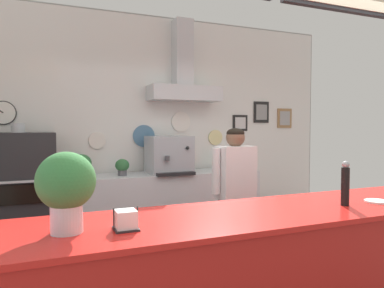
% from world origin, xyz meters
% --- Properties ---
extents(back_wall_assembly, '(5.17, 2.83, 3.02)m').
position_xyz_m(back_wall_assembly, '(0.02, 2.37, 1.61)').
color(back_wall_assembly, gray).
rests_on(back_wall_assembly, ground_plane).
extents(service_counter, '(3.86, 0.75, 1.00)m').
position_xyz_m(service_counter, '(0.00, -0.43, 0.50)').
color(service_counter, red).
rests_on(service_counter, ground_plane).
extents(back_prep_counter, '(2.51, 0.57, 0.92)m').
position_xyz_m(back_prep_counter, '(-0.05, 2.13, 0.46)').
color(back_prep_counter, silver).
rests_on(back_prep_counter, ground_plane).
extents(pizza_oven, '(0.74, 0.75, 1.56)m').
position_xyz_m(pizza_oven, '(-1.76, 2.01, 0.73)').
color(pizza_oven, '#232326').
rests_on(pizza_oven, ground_plane).
extents(shop_worker, '(0.52, 0.25, 1.51)m').
position_xyz_m(shop_worker, '(0.25, 0.82, 0.82)').
color(shop_worker, '#232328').
rests_on(shop_worker, ground_plane).
extents(espresso_machine, '(0.54, 0.55, 0.48)m').
position_xyz_m(espresso_machine, '(-0.01, 2.10, 1.16)').
color(espresso_machine, '#A3A5AD').
rests_on(espresso_machine, back_prep_counter).
extents(potted_sage, '(0.17, 0.17, 0.20)m').
position_xyz_m(potted_sage, '(-0.62, 2.10, 1.04)').
color(potted_sage, '#4C4C51').
rests_on(potted_sage, back_prep_counter).
extents(potted_thyme, '(0.18, 0.18, 0.22)m').
position_xyz_m(potted_thyme, '(0.84, 2.10, 1.05)').
color(potted_thyme, beige).
rests_on(potted_thyme, back_prep_counter).
extents(potted_basil, '(0.14, 0.14, 0.20)m').
position_xyz_m(potted_basil, '(0.28, 2.14, 1.04)').
color(potted_basil, beige).
rests_on(potted_basil, back_prep_counter).
extents(potted_oregano, '(0.24, 0.24, 0.27)m').
position_xyz_m(potted_oregano, '(-1.09, 2.15, 1.08)').
color(potted_oregano, '#9E563D').
rests_on(potted_oregano, back_prep_counter).
extents(condiment_plate, '(0.16, 0.16, 0.01)m').
position_xyz_m(condiment_plate, '(0.60, -0.53, 1.01)').
color(condiment_plate, white).
rests_on(condiment_plate, service_counter).
extents(basil_vase, '(0.29, 0.29, 0.40)m').
position_xyz_m(basil_vase, '(-1.42, -0.46, 1.23)').
color(basil_vase, silver).
rests_on(basil_vase, service_counter).
extents(napkin_holder, '(0.13, 0.12, 0.11)m').
position_xyz_m(napkin_holder, '(-1.14, -0.52, 1.05)').
color(napkin_holder, '#262628').
rests_on(napkin_holder, service_counter).
extents(pepper_grinder, '(0.05, 0.05, 0.29)m').
position_xyz_m(pepper_grinder, '(0.32, -0.52, 1.15)').
color(pepper_grinder, black).
rests_on(pepper_grinder, service_counter).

